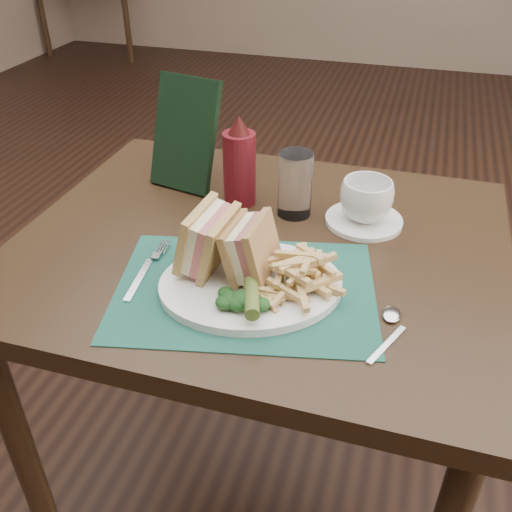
{
  "coord_description": "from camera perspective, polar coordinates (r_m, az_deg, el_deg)",
  "views": [
    {
      "loc": [
        0.25,
        -1.36,
        1.32
      ],
      "look_at": [
        0.03,
        -0.62,
        0.8
      ],
      "focal_mm": 40.0,
      "sensor_mm": 36.0,
      "label": 1
    }
  ],
  "objects": [
    {
      "name": "kale_garnish",
      "position": [
        0.88,
        -1.15,
        -4.15
      ],
      "size": [
        0.11,
        0.08,
        0.03
      ],
      "primitive_type": null,
      "color": "#133515",
      "rests_on": "plate"
    },
    {
      "name": "fork",
      "position": [
        0.99,
        -10.89,
        -1.14
      ],
      "size": [
        0.06,
        0.17,
        0.01
      ],
      "primitive_type": null,
      "rotation": [
        0.0,
        0.0,
        0.13
      ],
      "color": "silver",
      "rests_on": "placemat"
    },
    {
      "name": "table_bg_left",
      "position": [
        5.5,
        -15.14,
        23.11
      ],
      "size": [
        0.9,
        0.75,
        0.75
      ],
      "primitive_type": null,
      "color": "black",
      "rests_on": "ground"
    },
    {
      "name": "floor",
      "position": [
        1.91,
        4.6,
        -9.73
      ],
      "size": [
        7.0,
        7.0,
        0.0
      ],
      "primitive_type": "plane",
      "color": "black",
      "rests_on": "ground"
    },
    {
      "name": "placemat",
      "position": [
        0.94,
        -1.08,
        -3.38
      ],
      "size": [
        0.48,
        0.39,
        0.0
      ],
      "primitive_type": "cube",
      "rotation": [
        0.0,
        0.0,
        0.21
      ],
      "color": "#195042",
      "rests_on": "table_main"
    },
    {
      "name": "spoon",
      "position": [
        0.87,
        13.12,
        -7.43
      ],
      "size": [
        0.09,
        0.15,
        0.01
      ],
      "primitive_type": null,
      "rotation": [
        0.0,
        0.0,
        -0.41
      ],
      "color": "silver",
      "rests_on": "table_main"
    },
    {
      "name": "table_main",
      "position": [
        1.3,
        0.33,
        -12.43
      ],
      "size": [
        0.9,
        0.75,
        0.75
      ],
      "primitive_type": null,
      "color": "black",
      "rests_on": "ground"
    },
    {
      "name": "sandwich_half_b",
      "position": [
        0.92,
        -1.74,
        1.05
      ],
      "size": [
        0.08,
        0.11,
        0.1
      ],
      "primitive_type": null,
      "rotation": [
        0.0,
        -0.24,
        -0.06
      ],
      "color": "tan",
      "rests_on": "plate"
    },
    {
      "name": "ketchup_bottle",
      "position": [
        1.15,
        -1.67,
        9.53
      ],
      "size": [
        0.07,
        0.07,
        0.19
      ],
      "primitive_type": null,
      "rotation": [
        0.0,
        0.0,
        0.04
      ],
      "color": "#530E15",
      "rests_on": "table_main"
    },
    {
      "name": "pickle_spear",
      "position": [
        0.87,
        -0.46,
        -3.53
      ],
      "size": [
        0.06,
        0.12,
        0.03
      ],
      "primitive_type": "cylinder",
      "rotation": [
        1.54,
        0.0,
        0.32
      ],
      "color": "#4B6225",
      "rests_on": "plate"
    },
    {
      "name": "fries_pile",
      "position": [
        0.91,
        4.27,
        -1.3
      ],
      "size": [
        0.18,
        0.2,
        0.06
      ],
      "primitive_type": null,
      "color": "tan",
      "rests_on": "plate"
    },
    {
      "name": "saucer",
      "position": [
        1.14,
        10.73,
        3.51
      ],
      "size": [
        0.2,
        0.2,
        0.01
      ],
      "primitive_type": "cylinder",
      "rotation": [
        0.0,
        0.0,
        0.39
      ],
      "color": "white",
      "rests_on": "table_main"
    },
    {
      "name": "check_presenter",
      "position": [
        1.23,
        -7.13,
        12.02
      ],
      "size": [
        0.16,
        0.12,
        0.23
      ],
      "primitive_type": "cube",
      "rotation": [
        -0.31,
        0.0,
        -0.21
      ],
      "color": "black",
      "rests_on": "table_main"
    },
    {
      "name": "drinking_glass",
      "position": [
        1.12,
        3.93,
        7.16
      ],
      "size": [
        0.08,
        0.08,
        0.13
      ],
      "primitive_type": "cylinder",
      "rotation": [
        0.0,
        0.0,
        0.29
      ],
      "color": "white",
      "rests_on": "table_main"
    },
    {
      "name": "plate",
      "position": [
        0.93,
        -0.53,
        -2.89
      ],
      "size": [
        0.37,
        0.33,
        0.01
      ],
      "primitive_type": null,
      "rotation": [
        0.0,
        0.0,
        0.37
      ],
      "color": "white",
      "rests_on": "placemat"
    },
    {
      "name": "sandwich_half_a",
      "position": [
        0.94,
        -6.08,
        2.0
      ],
      "size": [
        0.09,
        0.12,
        0.11
      ],
      "primitive_type": null,
      "rotation": [
        0.0,
        0.24,
        -0.07
      ],
      "color": "tan",
      "rests_on": "plate"
    },
    {
      "name": "coffee_cup",
      "position": [
        1.11,
        10.97,
        5.51
      ],
      "size": [
        0.14,
        0.14,
        0.08
      ],
      "primitive_type": "imported",
      "rotation": [
        0.0,
        0.0,
        0.85
      ],
      "color": "white",
      "rests_on": "saucer"
    },
    {
      "name": "wall_back",
      "position": [
        5.05,
        13.97,
        17.93
      ],
      "size": [
        6.0,
        0.0,
        6.0
      ],
      "primitive_type": "plane",
      "rotation": [
        1.57,
        0.0,
        0.0
      ],
      "color": "gray",
      "rests_on": "ground"
    }
  ]
}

